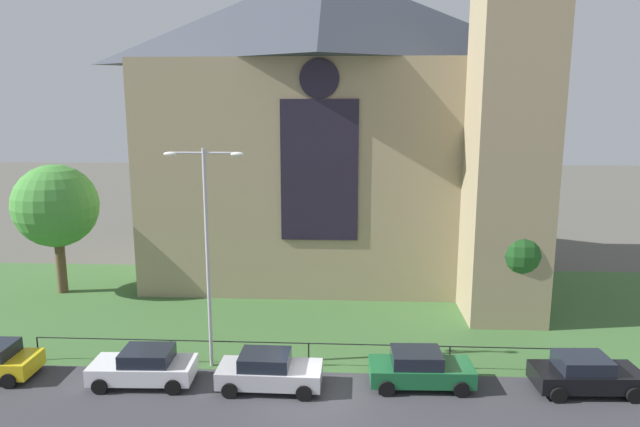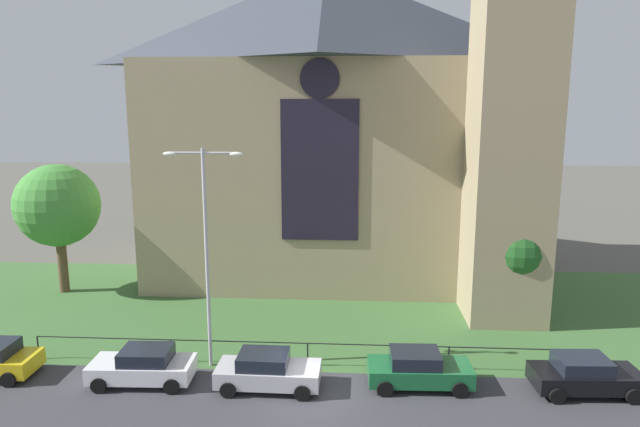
% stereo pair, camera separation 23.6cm
% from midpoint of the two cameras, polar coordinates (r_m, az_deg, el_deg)
% --- Properties ---
extents(ground, '(160.00, 160.00, 0.00)m').
position_cam_midpoint_polar(ground, '(32.72, 0.22, -9.44)').
color(ground, '#56544C').
extents(road_asphalt, '(120.00, 8.00, 0.01)m').
position_cam_midpoint_polar(road_asphalt, '(21.89, -1.44, -20.38)').
color(road_asphalt, '#38383D').
rests_on(road_asphalt, ground).
extents(grass_verge, '(120.00, 20.00, 0.01)m').
position_cam_midpoint_polar(grass_verge, '(30.86, 0.03, -10.72)').
color(grass_verge, '#3D6633').
rests_on(grass_verge, ground).
extents(church_building, '(23.20, 16.20, 26.00)m').
position_cam_midpoint_polar(church_building, '(37.25, 1.41, 9.20)').
color(church_building, tan).
rests_on(church_building, ground).
extents(iron_railing, '(24.60, 0.07, 1.13)m').
position_cam_midpoint_polar(iron_railing, '(25.45, -1.43, -13.28)').
color(iron_railing, black).
rests_on(iron_railing, ground).
extents(tree_right_near, '(3.91, 3.91, 5.87)m').
position_cam_midpoint_polar(tree_right_near, '(31.67, 18.74, -3.35)').
color(tree_right_near, brown).
rests_on(tree_right_near, ground).
extents(tree_left_far, '(4.98, 4.98, 7.91)m').
position_cam_midpoint_polar(tree_left_far, '(37.50, -25.26, 0.66)').
color(tree_left_far, brown).
rests_on(tree_left_far, ground).
extents(streetlamp_near, '(3.37, 0.26, 9.62)m').
position_cam_midpoint_polar(streetlamp_near, '(24.46, -11.63, -2.03)').
color(streetlamp_near, '#B2B2B7').
rests_on(streetlamp_near, ground).
extents(parked_car_white, '(4.26, 2.14, 1.51)m').
position_cam_midpoint_polar(parked_car_white, '(25.27, -17.58, -14.51)').
color(parked_car_white, silver).
rests_on(parked_car_white, ground).
extents(parked_car_silver, '(4.23, 2.07, 1.51)m').
position_cam_midpoint_polar(parked_car_silver, '(23.91, -5.47, -15.54)').
color(parked_car_silver, '#B7B7BC').
rests_on(parked_car_silver, ground).
extents(parked_car_green, '(4.25, 2.12, 1.51)m').
position_cam_midpoint_polar(parked_car_green, '(24.32, 9.74, -15.17)').
color(parked_car_green, '#196033').
rests_on(parked_car_green, ground).
extents(parked_car_black, '(4.28, 2.19, 1.51)m').
position_cam_midpoint_polar(parked_car_black, '(25.82, 24.96, -14.48)').
color(parked_car_black, black).
rests_on(parked_car_black, ground).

